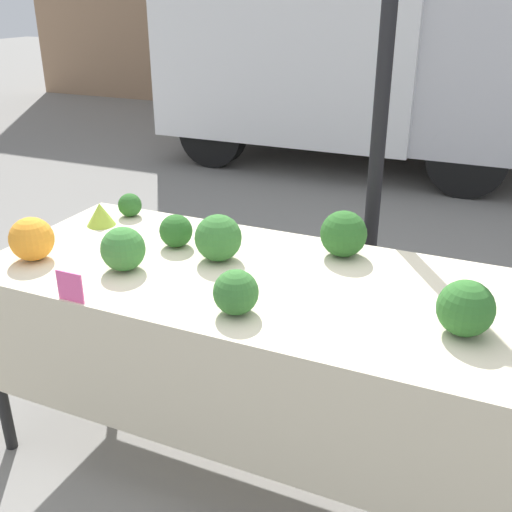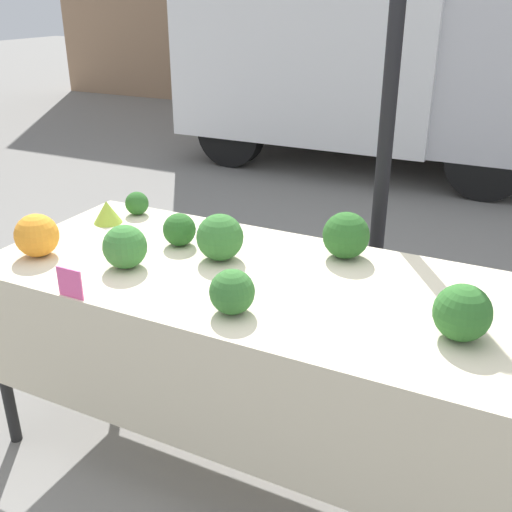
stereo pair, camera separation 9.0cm
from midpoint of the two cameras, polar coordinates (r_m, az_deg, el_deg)
name	(u,v)px [view 1 (the left image)]	position (r m, az deg, el deg)	size (l,w,h in m)	color
ground_plane	(256,452)	(2.78, -0.98, -18.22)	(40.00, 40.00, 0.00)	gray
tent_pole	(376,164)	(2.86, 10.50, 8.57)	(0.07, 0.07, 2.25)	black
parked_truck	(352,33)	(7.18, 8.74, 20.23)	(4.26, 2.20, 2.73)	white
market_table	(249,306)	(2.27, -1.85, -4.80)	(2.15, 0.93, 0.87)	beige
orange_cauliflower	(32,239)	(2.56, -21.53, 1.51)	(0.18, 0.18, 0.18)	orange
romanesco_head	(100,214)	(2.86, -15.48, 3.85)	(0.13, 0.13, 0.11)	#93B238
broccoli_head_0	(130,205)	(2.94, -12.79, 4.75)	(0.11, 0.11, 0.11)	#285B23
broccoli_head_1	(123,249)	(2.36, -13.62, 0.65)	(0.17, 0.17, 0.17)	#387533
broccoli_head_2	(176,231)	(2.55, -8.64, 2.38)	(0.14, 0.14, 0.14)	#285B23
broccoli_head_3	(218,238)	(2.39, -4.70, 1.73)	(0.19, 0.19, 0.19)	#336B2D
broccoli_head_4	(344,234)	(2.44, 7.30, 2.10)	(0.19, 0.19, 0.19)	#285B23
broccoli_head_5	(236,292)	(1.99, -3.23, -3.47)	(0.15, 0.15, 0.15)	#336B2D
broccoli_head_6	(466,308)	(1.96, 18.11, -4.76)	(0.18, 0.18, 0.18)	#2D6628
price_sign	(70,287)	(2.19, -18.43, -2.81)	(0.11, 0.01, 0.11)	#F45B9E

